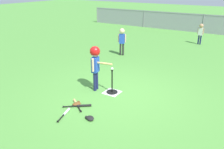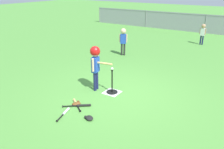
{
  "view_description": "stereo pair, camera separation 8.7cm",
  "coord_description": "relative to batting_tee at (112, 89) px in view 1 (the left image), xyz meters",
  "views": [
    {
      "loc": [
        2.86,
        -5.0,
        2.89
      ],
      "look_at": [
        -0.27,
        -0.0,
        0.55
      ],
      "focal_mm": 36.91,
      "sensor_mm": 36.0,
      "label": 1
    },
    {
      "loc": [
        2.93,
        -4.96,
        2.89
      ],
      "look_at": [
        -0.27,
        -0.0,
        0.55
      ],
      "focal_mm": 36.91,
      "sensor_mm": 36.0,
      "label": 2
    }
  ],
  "objects": [
    {
      "name": "outfield_fence",
      "position": [
        0.27,
        10.14,
        0.51
      ],
      "size": [
        16.06,
        0.06,
        1.15
      ],
      "color": "slate",
      "rests_on": "ground_plane"
    },
    {
      "name": "spare_bat_black",
      "position": [
        -0.22,
        -1.1,
        -0.08
      ],
      "size": [
        0.6,
        0.48,
        0.06
      ],
      "color": "black",
      "rests_on": "ground_plane"
    },
    {
      "name": "spare_bat_wood",
      "position": [
        -0.4,
        -1.08,
        -0.08
      ],
      "size": [
        0.57,
        0.42,
        0.06
      ],
      "color": "#DBB266",
      "rests_on": "ground_plane"
    },
    {
      "name": "glove_near_bats",
      "position": [
        -0.37,
        -1.1,
        -0.07
      ],
      "size": [
        0.26,
        0.27,
        0.07
      ],
      "color": "brown",
      "rests_on": "ground_plane"
    },
    {
      "name": "spare_bat_silver",
      "position": [
        -0.32,
        -1.58,
        -0.08
      ],
      "size": [
        0.22,
        0.58,
        0.06
      ],
      "color": "silver",
      "rests_on": "ground_plane"
    },
    {
      "name": "baseball_on_tee",
      "position": [
        0.0,
        0.0,
        0.61
      ],
      "size": [
        0.07,
        0.07,
        0.07
      ],
      "primitive_type": "sphere",
      "color": "white",
      "rests_on": "batting_tee"
    },
    {
      "name": "ground_plane",
      "position": [
        0.27,
        0.0,
        -0.11
      ],
      "size": [
        60.0,
        60.0,
        0.0
      ],
      "primitive_type": "plane",
      "color": "#51933D"
    },
    {
      "name": "batting_tee",
      "position": [
        0.0,
        0.0,
        0.0
      ],
      "size": [
        0.32,
        0.32,
        0.68
      ],
      "color": "black",
      "rests_on": "ground_plane"
    },
    {
      "name": "fielder_deep_left",
      "position": [
        -1.59,
        3.33,
        0.64
      ],
      "size": [
        0.32,
        0.23,
        1.16
      ],
      "color": "#262626",
      "rests_on": "ground_plane"
    },
    {
      "name": "batter_child",
      "position": [
        -0.49,
        -0.09,
        0.82
      ],
      "size": [
        0.65,
        0.37,
        1.3
      ],
      "color": "#191E4C",
      "rests_on": "ground_plane"
    },
    {
      "name": "fielder_near_right",
      "position": [
        0.8,
        7.08,
        0.56
      ],
      "size": [
        0.31,
        0.21,
        1.04
      ],
      "color": "#191E4C",
      "rests_on": "ground_plane"
    },
    {
      "name": "glove_by_plate",
      "position": [
        0.32,
        -1.45,
        -0.07
      ],
      "size": [
        0.27,
        0.25,
        0.07
      ],
      "color": "black",
      "rests_on": "ground_plane"
    },
    {
      "name": "home_plate",
      "position": [
        0.0,
        0.0,
        -0.1
      ],
      "size": [
        0.44,
        0.44,
        0.01
      ],
      "primitive_type": "cube",
      "color": "white",
      "rests_on": "ground_plane"
    }
  ]
}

